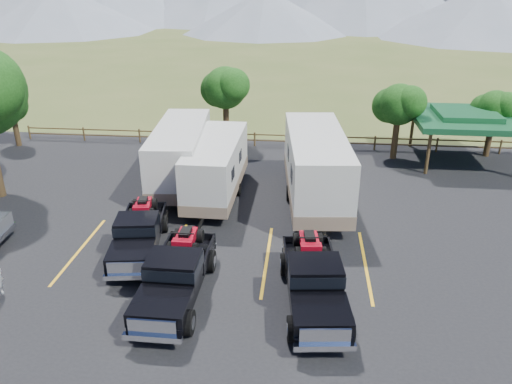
# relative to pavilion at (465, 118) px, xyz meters

# --- Properties ---
(ground) EXTENTS (320.00, 320.00, 0.00)m
(ground) POSITION_rel_pavilion_xyz_m (-13.00, -17.00, -2.79)
(ground) COLOR #435524
(ground) RESTS_ON ground
(asphalt_lot) EXTENTS (44.00, 34.00, 0.04)m
(asphalt_lot) POSITION_rel_pavilion_xyz_m (-13.00, -14.00, -2.77)
(asphalt_lot) COLOR black
(asphalt_lot) RESTS_ON ground
(stall_lines) EXTENTS (12.12, 5.50, 0.01)m
(stall_lines) POSITION_rel_pavilion_xyz_m (-13.00, -13.00, -2.74)
(stall_lines) COLOR gold
(stall_lines) RESTS_ON asphalt_lot
(tree_ne_a) EXTENTS (3.11, 2.92, 4.76)m
(tree_ne_a) POSITION_rel_pavilion_xyz_m (-4.03, 0.01, 0.69)
(tree_ne_a) COLOR #312313
(tree_ne_a) RESTS_ON ground
(tree_ne_b) EXTENTS (2.77, 2.59, 4.27)m
(tree_ne_b) POSITION_rel_pavilion_xyz_m (1.98, 1.01, 0.34)
(tree_ne_b) COLOR #312313
(tree_ne_b) RESTS_ON ground
(tree_north) EXTENTS (3.46, 3.24, 5.25)m
(tree_north) POSITION_rel_pavilion_xyz_m (-15.03, 2.02, 1.05)
(tree_north) COLOR #312313
(tree_north) RESTS_ON ground
(tree_nw_small) EXTENTS (2.59, 2.43, 3.85)m
(tree_nw_small) POSITION_rel_pavilion_xyz_m (-29.02, 0.01, -0.01)
(tree_nw_small) COLOR #312313
(tree_nw_small) RESTS_ON ground
(rail_fence) EXTENTS (36.12, 0.12, 1.00)m
(rail_fence) POSITION_rel_pavilion_xyz_m (-11.00, 1.50, -2.18)
(rail_fence) COLOR brown
(rail_fence) RESTS_ON ground
(pavilion) EXTENTS (6.20, 6.20, 3.22)m
(pavilion) POSITION_rel_pavilion_xyz_m (0.00, 0.00, 0.00)
(pavilion) COLOR brown
(pavilion) RESTS_ON ground
(rig_left) EXTENTS (2.58, 5.72, 1.84)m
(rig_left) POSITION_rel_pavilion_xyz_m (-16.41, -12.78, -1.86)
(rig_left) COLOR black
(rig_left) RESTS_ON asphalt_lot
(rig_center) EXTENTS (2.12, 5.92, 1.97)m
(rig_center) POSITION_rel_pavilion_xyz_m (-14.05, -15.78, -1.80)
(rig_center) COLOR black
(rig_center) RESTS_ON asphalt_lot
(rig_right) EXTENTS (2.61, 6.14, 1.99)m
(rig_right) POSITION_rel_pavilion_xyz_m (-9.14, -15.67, -1.79)
(rig_right) COLOR black
(rig_right) RESTS_ON asphalt_lot
(trailer_left) EXTENTS (3.10, 9.63, 3.33)m
(trailer_left) POSITION_rel_pavilion_xyz_m (-16.30, -5.67, -1.00)
(trailer_left) COLOR silver
(trailer_left) RESTS_ON asphalt_lot
(trailer_center) EXTENTS (2.39, 8.87, 3.09)m
(trailer_center) POSITION_rel_pavilion_xyz_m (-14.10, -7.00, -1.13)
(trailer_center) COLOR silver
(trailer_center) RESTS_ON asphalt_lot
(trailer_right) EXTENTS (3.47, 10.49, 3.63)m
(trailer_right) POSITION_rel_pavilion_xyz_m (-9.03, -7.23, -0.85)
(trailer_right) COLOR silver
(trailer_right) RESTS_ON asphalt_lot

